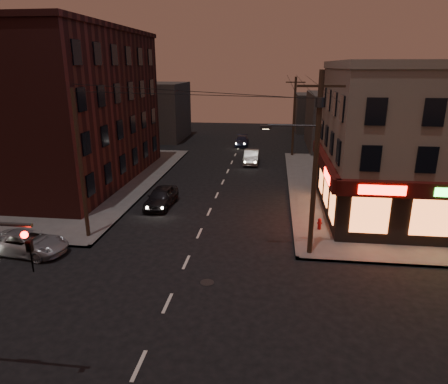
% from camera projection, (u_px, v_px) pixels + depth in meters
% --- Properties ---
extents(ground, '(120.00, 120.00, 0.00)m').
position_uv_depth(ground, '(167.00, 303.00, 18.16)').
color(ground, black).
rests_on(ground, ground).
extents(sidewalk_ne, '(24.00, 28.00, 0.15)m').
position_uv_depth(sidewalk_ne, '(430.00, 192.00, 34.00)').
color(sidewalk_ne, '#514F4C').
rests_on(sidewalk_ne, ground).
extents(sidewalk_nw, '(24.00, 28.00, 0.15)m').
position_uv_depth(sidewalk_nw, '(35.00, 178.00, 38.23)').
color(sidewalk_nw, '#514F4C').
rests_on(sidewalk_nw, ground).
extents(pizza_building, '(15.85, 12.85, 10.50)m').
position_uv_depth(pizza_building, '(441.00, 142.00, 27.38)').
color(pizza_building, gray).
rests_on(pizza_building, sidewalk_ne).
extents(brick_apartment, '(12.00, 20.00, 13.00)m').
position_uv_depth(brick_apartment, '(61.00, 109.00, 35.83)').
color(brick_apartment, '#411815').
rests_on(brick_apartment, sidewalk_nw).
extents(bg_building_ne_a, '(10.00, 12.00, 7.00)m').
position_uv_depth(bg_building_ne_a, '(348.00, 121.00, 51.41)').
color(bg_building_ne_a, '#3F3D3A').
rests_on(bg_building_ne_a, ground).
extents(bg_building_nw, '(9.00, 10.00, 8.00)m').
position_uv_depth(bg_building_nw, '(154.00, 111.00, 58.21)').
color(bg_building_nw, '#3F3D3A').
rests_on(bg_building_nw, ground).
extents(bg_building_ne_b, '(8.00, 8.00, 6.00)m').
position_uv_depth(bg_building_ne_b, '(320.00, 113.00, 65.04)').
color(bg_building_ne_b, '#3F3D3A').
rests_on(bg_building_ne_b, ground).
extents(utility_pole_main, '(4.20, 0.44, 10.00)m').
position_uv_depth(utility_pole_main, '(314.00, 156.00, 21.12)').
color(utility_pole_main, '#382619').
rests_on(utility_pole_main, sidewalk_ne).
extents(utility_pole_far, '(0.26, 0.26, 9.00)m').
position_uv_depth(utility_pole_far, '(294.00, 117.00, 46.23)').
color(utility_pole_far, '#382619').
rests_on(utility_pole_far, sidewalk_ne).
extents(utility_pole_west, '(0.24, 0.24, 9.00)m').
position_uv_depth(utility_pole_west, '(81.00, 166.00, 23.71)').
color(utility_pole_west, '#382619').
rests_on(utility_pole_west, sidewalk_nw).
extents(suv_cross, '(4.90, 2.72, 1.30)m').
position_uv_depth(suv_cross, '(27.00, 243.00, 22.84)').
color(suv_cross, '#96999F').
rests_on(suv_cross, ground).
extents(sedan_near, '(2.00, 4.51, 1.51)m').
position_uv_depth(sedan_near, '(161.00, 197.00, 30.47)').
color(sedan_near, black).
rests_on(sedan_near, ground).
extents(sedan_mid, '(1.58, 4.48, 1.48)m').
position_uv_depth(sedan_mid, '(251.00, 157.00, 43.95)').
color(sedan_mid, gray).
rests_on(sedan_mid, ground).
extents(sedan_far, '(1.87, 4.40, 1.27)m').
position_uv_depth(sedan_far, '(242.00, 141.00, 53.82)').
color(sedan_far, '#1A1E34').
rests_on(sedan_far, ground).
extents(fire_hydrant, '(0.33, 0.33, 0.76)m').
position_uv_depth(fire_hydrant, '(320.00, 223.00, 25.89)').
color(fire_hydrant, maroon).
rests_on(fire_hydrant, sidewalk_ne).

